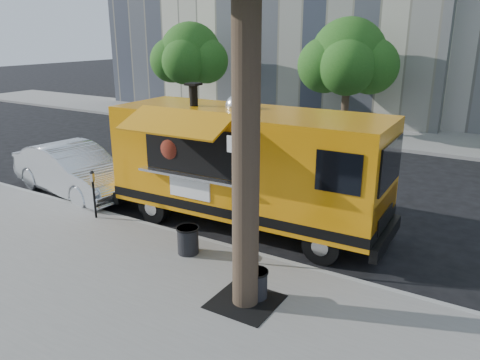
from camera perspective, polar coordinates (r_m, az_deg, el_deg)
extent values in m
plane|color=black|center=(12.47, -3.04, -5.94)|extent=(120.00, 120.00, 0.00)
cube|color=gray|center=(9.79, -16.76, -13.36)|extent=(60.00, 6.00, 0.15)
cube|color=#999993|center=(11.76, -5.63, -7.14)|extent=(60.00, 0.14, 0.16)
cube|color=gray|center=(24.30, 15.30, 5.41)|extent=(60.00, 5.00, 0.15)
cylinder|color=#33261C|center=(7.83, 0.73, 5.90)|extent=(0.48, 0.48, 6.50)
cube|color=black|center=(9.07, 0.64, -14.60)|extent=(1.20, 1.20, 0.02)
cylinder|color=#33261C|center=(27.49, -5.89, 10.22)|extent=(0.36, 0.36, 2.60)
sphere|color=#174612|center=(27.28, -6.05, 15.11)|extent=(3.42, 3.42, 3.42)
cylinder|color=#33261C|center=(23.60, 12.66, 8.66)|extent=(0.36, 0.36, 2.60)
sphere|color=#174612|center=(23.36, 13.07, 14.47)|extent=(3.60, 3.60, 3.60)
cylinder|color=silver|center=(9.86, -0.84, -2.15)|extent=(0.06, 0.06, 3.00)
cube|color=white|center=(9.53, -0.87, 4.36)|extent=(0.28, 0.02, 0.35)
cylinder|color=black|center=(13.18, -17.32, -2.27)|extent=(0.06, 0.06, 1.05)
cube|color=silver|center=(12.99, -17.57, 0.32)|extent=(0.10, 0.08, 0.22)
sphere|color=black|center=(12.96, -17.63, 0.87)|extent=(0.11, 0.11, 0.11)
cube|color=orange|center=(12.01, 0.96, 2.39)|extent=(7.16, 2.62, 2.56)
cube|color=black|center=(12.33, 0.93, -2.28)|extent=(7.18, 2.64, 0.24)
cube|color=black|center=(11.29, 17.38, -6.70)|extent=(0.25, 2.28, 0.33)
cube|color=black|center=(14.42, -11.80, -0.89)|extent=(0.25, 2.28, 0.33)
cube|color=black|center=(10.72, 17.92, 1.89)|extent=(0.11, 1.92, 1.04)
cylinder|color=black|center=(10.70, 9.98, -7.83)|extent=(0.88, 0.33, 0.87)
cylinder|color=black|center=(12.46, 13.16, -4.26)|extent=(0.88, 0.33, 0.87)
cylinder|color=black|center=(12.93, -10.41, -3.26)|extent=(0.88, 0.33, 0.87)
cylinder|color=black|center=(14.42, -5.33, -0.81)|extent=(0.88, 0.33, 0.87)
cube|color=black|center=(11.48, -6.09, 3.68)|extent=(2.62, 0.26, 1.14)
cube|color=silver|center=(11.52, -6.45, 0.55)|extent=(2.83, 0.44, 0.06)
cube|color=orange|center=(10.88, -7.96, 7.01)|extent=(2.75, 1.11, 0.45)
cube|color=white|center=(11.69, -6.16, -0.94)|extent=(1.20, 0.08, 0.55)
cylinder|color=black|center=(12.56, -5.67, 10.22)|extent=(0.22, 0.22, 0.60)
sphere|color=silver|center=(12.13, -0.34, 9.00)|extent=(0.61, 0.61, 0.61)
sphere|color=maroon|center=(12.07, -7.60, 4.07)|extent=(0.92, 0.92, 0.92)
cylinder|color=#FF590C|center=(11.93, -8.24, 3.23)|extent=(0.37, 0.14, 0.37)
imported|color=silver|center=(15.74, -19.56, 1.18)|extent=(5.00, 2.33, 1.59)
cylinder|color=black|center=(9.07, 1.96, -12.56)|extent=(0.43, 0.43, 0.56)
cylinder|color=black|center=(8.94, 1.97, -11.11)|extent=(0.47, 0.47, 0.04)
cylinder|color=black|center=(10.78, -6.36, -7.30)|extent=(0.48, 0.48, 0.63)
cylinder|color=black|center=(10.65, -6.42, -5.86)|extent=(0.52, 0.52, 0.04)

